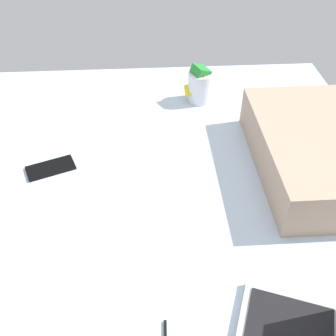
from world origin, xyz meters
The scene contains 4 objects.
bed_mattress centered at (0.00, 0.00, 9.00)cm, with size 180.00×140.00×18.00cm, color silver.
snack_cup centered at (-63.03, 17.62, 24.14)cm, with size 9.03×10.45×14.32cm.
cell_phone centered at (-26.81, -31.51, 18.40)cm, with size 6.80×14.00×0.80cm, color black.
pillow centered at (-22.46, 48.00, 24.50)cm, with size 52.00×36.00×13.00cm, color tan.
Camera 1 is at (66.09, -2.22, 96.97)cm, focal length 42.95 mm.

